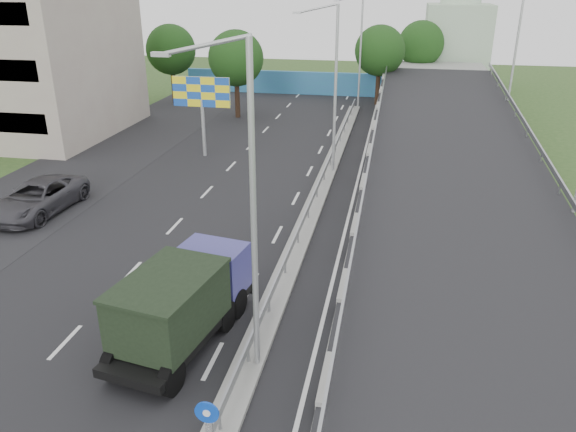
% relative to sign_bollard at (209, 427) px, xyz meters
% --- Properties ---
extents(road_surface, '(26.00, 90.00, 0.04)m').
position_rel_sign_bollard_xyz_m(road_surface, '(-3.00, 17.83, -1.03)').
color(road_surface, black).
rests_on(road_surface, ground).
extents(parking_strip, '(8.00, 90.00, 0.05)m').
position_rel_sign_bollard_xyz_m(parking_strip, '(-16.00, 17.83, -1.03)').
color(parking_strip, black).
rests_on(parking_strip, ground).
extents(median, '(1.00, 44.00, 0.20)m').
position_rel_sign_bollard_xyz_m(median, '(0.00, 21.83, -0.93)').
color(median, gray).
rests_on(median, ground).
extents(overpass_ramp, '(10.00, 50.00, 3.50)m').
position_rel_sign_bollard_xyz_m(overpass_ramp, '(7.50, 21.83, 0.72)').
color(overpass_ramp, gray).
rests_on(overpass_ramp, ground).
extents(median_guardrail, '(0.09, 44.00, 0.71)m').
position_rel_sign_bollard_xyz_m(median_guardrail, '(0.00, 21.83, -0.28)').
color(median_guardrail, gray).
rests_on(median_guardrail, median).
extents(sign_bollard, '(0.64, 0.23, 1.67)m').
position_rel_sign_bollard_xyz_m(sign_bollard, '(0.00, 0.00, 0.00)').
color(sign_bollard, black).
rests_on(sign_bollard, median).
extents(lamp_post_near, '(2.74, 0.18, 10.08)m').
position_rel_sign_bollard_xyz_m(lamp_post_near, '(0.11, 3.83, 4.77)').
color(lamp_post_near, '#B2B5B7').
rests_on(lamp_post_near, median).
extents(lamp_post_mid, '(2.74, 0.18, 10.08)m').
position_rel_sign_bollard_xyz_m(lamp_post_mid, '(0.11, 23.83, 4.77)').
color(lamp_post_mid, '#B2B5B7').
rests_on(lamp_post_mid, median).
extents(lamp_post_far, '(2.74, 0.18, 10.08)m').
position_rel_sign_bollard_xyz_m(lamp_post_far, '(0.11, 43.83, 4.77)').
color(lamp_post_far, '#B2B5B7').
rests_on(lamp_post_far, median).
extents(blue_wall, '(30.00, 0.50, 2.40)m').
position_rel_sign_bollard_xyz_m(blue_wall, '(-4.00, 49.83, 0.17)').
color(blue_wall, teal).
rests_on(blue_wall, ground).
extents(church, '(7.00, 7.00, 13.80)m').
position_rel_sign_bollard_xyz_m(church, '(10.00, 57.83, 4.28)').
color(church, '#B2CCAD').
rests_on(church, ground).
extents(billboard, '(4.00, 0.24, 5.50)m').
position_rel_sign_bollard_xyz_m(billboard, '(-9.00, 25.83, 3.15)').
color(billboard, '#B2B5B7').
rests_on(billboard, ground).
extents(tree_left_mid, '(4.80, 4.80, 7.60)m').
position_rel_sign_bollard_xyz_m(tree_left_mid, '(-10.00, 37.83, 4.14)').
color(tree_left_mid, black).
rests_on(tree_left_mid, ground).
extents(tree_median_far, '(4.80, 4.80, 7.60)m').
position_rel_sign_bollard_xyz_m(tree_median_far, '(2.00, 45.83, 4.14)').
color(tree_median_far, black).
rests_on(tree_median_far, ground).
extents(tree_left_far, '(4.80, 4.80, 7.60)m').
position_rel_sign_bollard_xyz_m(tree_left_far, '(-18.00, 42.83, 4.14)').
color(tree_left_far, black).
rests_on(tree_left_far, ground).
extents(tree_ramp_far, '(4.80, 4.80, 7.60)m').
position_rel_sign_bollard_xyz_m(tree_ramp_far, '(6.00, 52.83, 4.14)').
color(tree_ramp_far, black).
rests_on(tree_ramp_far, ground).
extents(dump_truck, '(3.40, 6.78, 2.86)m').
position_rel_sign_bollard_xyz_m(dump_truck, '(-2.49, 4.81, 0.55)').
color(dump_truck, black).
rests_on(dump_truck, ground).
extents(parked_car_c, '(3.09, 6.23, 1.70)m').
position_rel_sign_bollard_xyz_m(parked_car_c, '(-14.26, 14.22, -0.19)').
color(parked_car_c, '#3C3A40').
rests_on(parked_car_c, ground).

